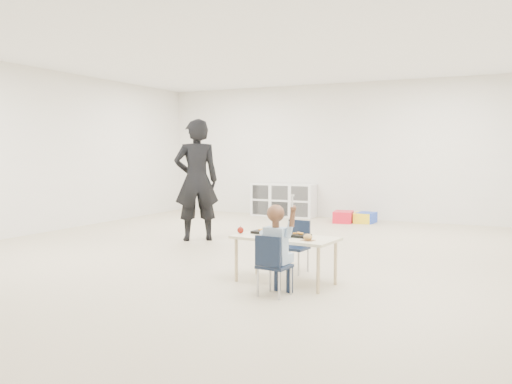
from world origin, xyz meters
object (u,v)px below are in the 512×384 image
at_px(table, 285,259).
at_px(adult, 196,180).
at_px(child, 275,247).
at_px(chair_near, 275,265).
at_px(cubby_shelf, 283,200).

height_order(table, adult, adult).
bearing_deg(child, adult, 140.37).
bearing_deg(child, chair_near, 0.00).
relative_size(cubby_shelf, adult, 0.74).
relative_size(child, cubby_shelf, 0.67).
distance_m(chair_near, adult, 3.52).
bearing_deg(chair_near, adult, 140.37).
xyz_separation_m(chair_near, child, (0.00, 0.00, 0.17)).
relative_size(table, cubby_shelf, 0.81).
bearing_deg(chair_near, cubby_shelf, 118.10).
bearing_deg(table, child, -72.99).
bearing_deg(cubby_shelf, chair_near, -67.88).
relative_size(table, adult, 0.60).
relative_size(table, child, 1.21).
height_order(table, cubby_shelf, cubby_shelf).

